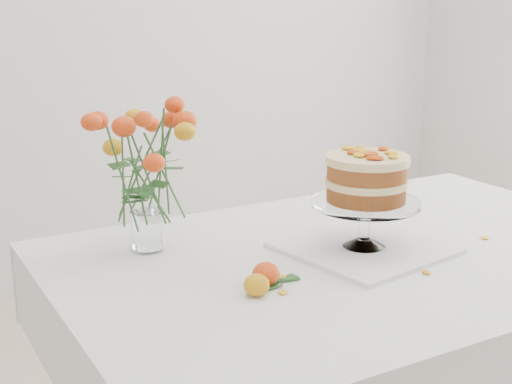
% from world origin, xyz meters
% --- Properties ---
extents(table, '(1.43, 0.93, 0.76)m').
position_xyz_m(table, '(0.00, 0.00, 0.67)').
color(table, tan).
rests_on(table, ground).
extents(napkin, '(0.38, 0.38, 0.01)m').
position_xyz_m(napkin, '(-0.01, -0.00, 0.76)').
color(napkin, white).
rests_on(napkin, table).
extents(cake_stand, '(0.25, 0.25, 0.22)m').
position_xyz_m(cake_stand, '(-0.01, -0.00, 0.92)').
color(cake_stand, white).
rests_on(cake_stand, napkin).
extents(rose_vase, '(0.25, 0.25, 0.37)m').
position_xyz_m(rose_vase, '(-0.44, 0.25, 0.97)').
color(rose_vase, white).
rests_on(rose_vase, table).
extents(loose_rose_near, '(0.09, 0.05, 0.04)m').
position_xyz_m(loose_rose_near, '(-0.35, -0.10, 0.78)').
color(loose_rose_near, orange).
rests_on(loose_rose_near, table).
extents(loose_rose_far, '(0.10, 0.06, 0.05)m').
position_xyz_m(loose_rose_far, '(-0.31, -0.07, 0.78)').
color(loose_rose_far, red).
rests_on(loose_rose_far, table).
extents(stray_petal_a, '(0.03, 0.02, 0.00)m').
position_xyz_m(stray_petal_a, '(-0.12, -0.10, 0.76)').
color(stray_petal_a, '#F8B40F').
rests_on(stray_petal_a, table).
extents(stray_petal_b, '(0.03, 0.02, 0.00)m').
position_xyz_m(stray_petal_b, '(-0.02, -0.14, 0.76)').
color(stray_petal_b, '#F8B40F').
rests_on(stray_petal_b, table).
extents(stray_petal_c, '(0.03, 0.02, 0.00)m').
position_xyz_m(stray_petal_c, '(0.02, -0.18, 0.76)').
color(stray_petal_c, '#F8B40F').
rests_on(stray_petal_c, table).
extents(stray_petal_d, '(0.03, 0.02, 0.00)m').
position_xyz_m(stray_petal_d, '(-0.26, -0.05, 0.76)').
color(stray_petal_d, '#F8B40F').
rests_on(stray_petal_d, table).
extents(stray_petal_e, '(0.03, 0.02, 0.00)m').
position_xyz_m(stray_petal_e, '(-0.30, -0.12, 0.76)').
color(stray_petal_e, '#F8B40F').
rests_on(stray_petal_e, table).
extents(stray_petal_f, '(0.03, 0.02, 0.00)m').
position_xyz_m(stray_petal_f, '(0.30, -0.08, 0.76)').
color(stray_petal_f, '#F8B40F').
rests_on(stray_petal_f, table).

